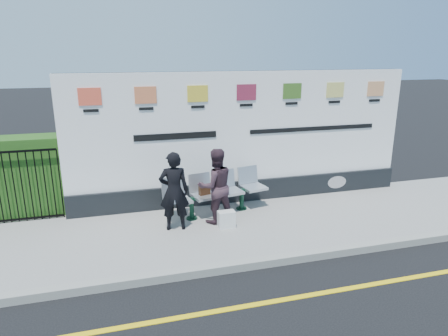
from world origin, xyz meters
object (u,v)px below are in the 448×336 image
bench (217,203)px  woman_right (216,186)px  woman_left (174,191)px  billboard (244,147)px

bench → woman_right: (-0.14, -0.39, 0.53)m
bench → woman_right: woman_right is taller
woman_left → woman_right: woman_left is taller
billboard → woman_left: size_ratio=5.03×
woman_left → woman_right: (0.87, 0.12, -0.01)m
bench → woman_right: bearing=-120.7°
billboard → bench: billboard is taller
bench → woman_right: size_ratio=1.48×
woman_left → woman_right: size_ratio=1.02×
billboard → woman_right: billboard is taller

